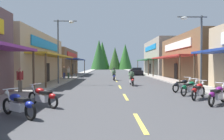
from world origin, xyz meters
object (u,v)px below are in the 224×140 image
Objects in this scene: rider_cruising_lead at (132,78)px; rider_cruising_trailing at (114,75)px; pedestrian_by_shop at (68,72)px; pedestrian_browsing at (64,72)px; motorcycle_parked_right_4 at (198,90)px; motorcycle_parked_left_3 at (43,96)px; parked_car_curbside at (136,71)px; streetlamp_left at (62,43)px; motorcycle_parked_right_6 at (183,85)px; streetlamp_right at (196,41)px; motorcycle_parked_left_2 at (19,104)px; motorcycle_parked_right_5 at (190,87)px; motorcycle_parked_right_3 at (217,94)px; pedestrian_waiting at (20,78)px.

rider_cruising_trailing is (-1.46, 5.98, 0.00)m from rider_cruising_lead.
pedestrian_browsing is (-0.56, -0.06, 0.05)m from pedestrian_by_shop.
motorcycle_parked_left_3 is at bearing 145.72° from motorcycle_parked_right_4.
rider_cruising_trailing reaches higher than parked_car_curbside.
pedestrian_by_shop is (-0.76, 7.26, -3.10)m from streetlamp_left.
motorcycle_parked_left_3 is at bearing 179.79° from motorcycle_parked_right_6.
pedestrian_by_shop is at bearing 133.94° from streetlamp_right.
motorcycle_parked_left_2 is 17.66m from rider_cruising_trailing.
streetlamp_right is 12.60m from motorcycle_parked_left_2.
rider_cruising_lead is at bearing 156.31° from pedestrian_by_shop.
motorcycle_parked_right_4 is at bearing -132.34° from motorcycle_parked_right_5.
pedestrian_browsing reaches higher than motorcycle_parked_left_3.
motorcycle_parked_right_5 is (-0.10, 3.02, 0.00)m from motorcycle_parked_right_3.
motorcycle_parked_right_3 and motorcycle_parked_right_6 have the same top height.
pedestrian_by_shop reaches higher than motorcycle_parked_left_3.
pedestrian_by_shop is (-10.54, 17.15, 0.48)m from motorcycle_parked_right_3.
rider_cruising_lead is 1.00× the size of rider_cruising_trailing.
motorcycle_parked_right_6 is 5.42m from rider_cruising_lead.
motorcycle_parked_left_2 is 0.41× the size of parked_car_curbside.
motorcycle_parked_left_2 is 30.87m from parked_car_curbside.
streetlamp_right reaches higher than pedestrian_browsing.
pedestrian_waiting reaches higher than parked_car_curbside.
motorcycle_parked_right_5 is at bearing 51.15° from motorcycle_parked_right_3.
streetlamp_left is 3.48× the size of motorcycle_parked_left_3.
pedestrian_browsing is 1.00× the size of pedestrian_waiting.
streetlamp_left is 10.94m from motorcycle_parked_left_3.
motorcycle_parked_left_3 is (-8.36, -0.35, 0.00)m from motorcycle_parked_right_3.
rider_cruising_trailing reaches higher than motorcycle_parked_left_2.
rider_cruising_lead is (5.55, 11.20, 0.17)m from motorcycle_parked_left_2.
streetlamp_right is 2.59× the size of rider_cruising_lead.
pedestrian_by_shop is at bearing 75.81° from motorcycle_parked_right_4.
streetlamp_left is at bearing 91.35° from motorcycle_parked_right_4.
motorcycle_parked_right_4 and motorcycle_parked_right_6 have the same top height.
streetlamp_right is 3.35× the size of motorcycle_parked_right_4.
motorcycle_parked_right_4 and motorcycle_parked_left_2 have the same top height.
pedestrian_browsing reaches higher than motorcycle_parked_right_6.
motorcycle_parked_right_4 is 0.94× the size of pedestrian_waiting.
pedestrian_by_shop is at bearing 95.95° from streetlamp_left.
motorcycle_parked_right_5 is (9.67, -6.86, -3.58)m from streetlamp_left.
pedestrian_browsing is at bearing -45.31° from motorcycle_parked_left_3.
motorcycle_parked_left_3 is 1.07× the size of pedestrian_by_shop.
rider_cruising_lead is 11.04m from pedestrian_by_shop.
pedestrian_waiting reaches higher than motorcycle_parked_left_3.
motorcycle_parked_right_3 is at bearing 175.90° from pedestrian_browsing.
pedestrian_waiting is at bearing 120.50° from motorcycle_parked_right_4.
motorcycle_parked_right_3 is at bearing 145.58° from pedestrian_by_shop.
rider_cruising_lead reaches higher than parked_car_curbside.
streetlamp_left is 2.91× the size of rider_cruising_trailing.
rider_cruising_lead is 6.16m from rider_cruising_trailing.
streetlamp_left reaches higher than rider_cruising_trailing.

